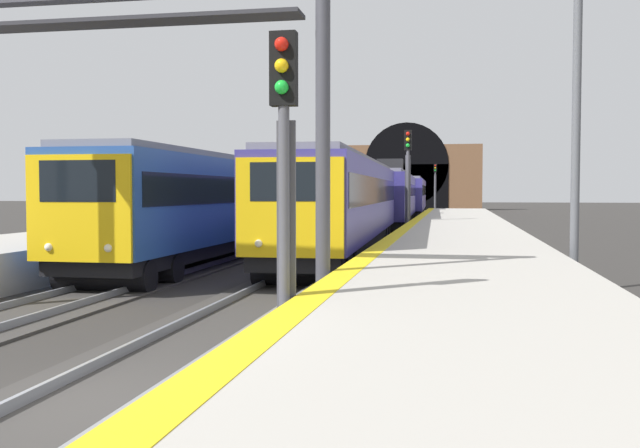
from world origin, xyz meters
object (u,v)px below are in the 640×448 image
object	(u,v)px
overhead_signal_gantry	(121,65)
catenary_mast_near	(575,127)
train_adjacent_platform	(285,198)
railway_signal_far	(435,183)
railway_signal_mid	(408,175)
railway_signal_near	(284,166)
train_main_approaching	(390,197)

from	to	relation	value
overhead_signal_gantry	catenary_mast_near	xyz separation A→B (m)	(5.73, -9.52, -0.88)
train_adjacent_platform	catenary_mast_near	world-z (taller)	catenary_mast_near
railway_signal_far	overhead_signal_gantry	distance (m)	76.02
train_adjacent_platform	catenary_mast_near	xyz separation A→B (m)	(-17.53, -11.77, 2.00)
railway_signal_mid	railway_signal_far	world-z (taller)	railway_signal_far
train_adjacent_platform	railway_signal_far	bearing A→B (deg)	173.37
train_adjacent_platform	catenary_mast_near	bearing A→B (deg)	34.16
catenary_mast_near	railway_signal_far	bearing A→B (deg)	4.39
railway_signal_far	overhead_signal_gantry	size ratio (longest dim) A/B	0.70
railway_signal_far	catenary_mast_near	world-z (taller)	catenary_mast_near
catenary_mast_near	overhead_signal_gantry	bearing A→B (deg)	121.07
railway_signal_near	railway_signal_far	bearing A→B (deg)	-180.00
overhead_signal_gantry	railway_signal_mid	bearing A→B (deg)	-9.84
train_adjacent_platform	railway_signal_far	xyz separation A→B (m)	(52.63, -6.38, 1.34)
railway_signal_far	overhead_signal_gantry	bearing A→B (deg)	-3.12
overhead_signal_gantry	catenary_mast_near	size ratio (longest dim) A/B	1.03
train_main_approaching	railway_signal_mid	distance (m)	10.87
railway_signal_near	catenary_mast_near	distance (m)	10.61
train_main_approaching	train_adjacent_platform	distance (m)	12.07
train_main_approaching	railway_signal_mid	size ratio (longest dim) A/B	10.67
train_adjacent_platform	railway_signal_far	world-z (taller)	railway_signal_far
railway_signal_near	railway_signal_mid	distance (m)	27.15
catenary_mast_near	railway_signal_near	bearing A→B (deg)	149.25
train_main_approaching	railway_signal_far	world-z (taller)	railway_signal_far
train_main_approaching	railway_signal_near	world-z (taller)	railway_signal_near
train_adjacent_platform	railway_signal_mid	size ratio (longest dim) A/B	7.32
railway_signal_mid	overhead_signal_gantry	xyz separation A→B (m)	(-23.83, 4.13, 1.65)
catenary_mast_near	train_adjacent_platform	bearing A→B (deg)	33.88
railway_signal_near	catenary_mast_near	world-z (taller)	catenary_mast_near
railway_signal_mid	railway_signal_far	bearing A→B (deg)	-180.00
train_main_approaching	railway_signal_mid	bearing A→B (deg)	8.56
train_main_approaching	railway_signal_near	xyz separation A→B (m)	(-37.78, -1.89, 0.75)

